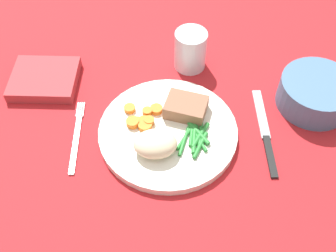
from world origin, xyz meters
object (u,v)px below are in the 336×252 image
at_px(dinner_plate, 168,132).
at_px(napkin, 45,79).
at_px(fork, 77,137).
at_px(knife, 265,133).
at_px(water_glass, 190,52).
at_px(meat_portion, 186,107).
at_px(salad_bowl, 316,92).

distance_m(dinner_plate, napkin, 0.29).
bearing_deg(fork, knife, 3.19).
distance_m(fork, water_glass, 0.29).
relative_size(water_glass, napkin, 0.64).
xyz_separation_m(meat_portion, napkin, (-0.29, 0.10, -0.02)).
distance_m(fork, knife, 0.35).
relative_size(fork, knife, 0.81).
height_order(fork, salad_bowl, salad_bowl).
distance_m(fork, napkin, 0.16).
bearing_deg(meat_portion, fork, -168.14).
xyz_separation_m(meat_portion, water_glass, (0.02, 0.15, 0.01)).
bearing_deg(salad_bowl, napkin, 172.83).
bearing_deg(napkin, meat_portion, -19.12).
height_order(meat_portion, salad_bowl, salad_bowl).
relative_size(meat_portion, fork, 0.46).
distance_m(dinner_plate, knife, 0.18).
bearing_deg(meat_portion, dinner_plate, -130.60).
bearing_deg(knife, fork, 177.22).
xyz_separation_m(fork, knife, (0.35, -0.00, -0.00)).
bearing_deg(napkin, salad_bowl, -7.17).
relative_size(dinner_plate, meat_portion, 3.41).
height_order(fork, knife, knife).
xyz_separation_m(salad_bowl, napkin, (-0.54, 0.07, -0.02)).
xyz_separation_m(dinner_plate, salad_bowl, (0.29, 0.07, 0.02)).
height_order(meat_portion, fork, meat_portion).
bearing_deg(dinner_plate, napkin, 150.92).
bearing_deg(fork, salad_bowl, 12.45).
height_order(dinner_plate, meat_portion, meat_portion).
xyz_separation_m(meat_portion, knife, (0.15, -0.04, -0.03)).
xyz_separation_m(water_glass, napkin, (-0.30, -0.05, -0.02)).
height_order(dinner_plate, water_glass, water_glass).
xyz_separation_m(knife, napkin, (-0.43, 0.14, 0.01)).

